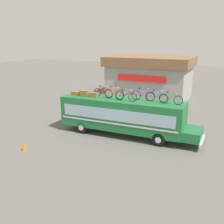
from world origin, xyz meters
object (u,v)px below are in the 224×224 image
(rooftop_bicycle_6, at_px, (171,99))
(traffic_cone, at_px, (24,146))
(luggage_bag_3, at_px, (94,95))
(rooftop_bicycle_3, at_px, (126,96))
(rooftop_bicycle_1, at_px, (103,92))
(rooftop_bicycle_5, at_px, (157,97))
(luggage_bag_1, at_px, (76,93))
(bus, at_px, (124,115))
(luggage_bag_2, at_px, (84,93))
(rooftop_bicycle_2, at_px, (114,94))
(rooftop_bicycle_4, at_px, (143,95))

(rooftop_bicycle_6, relative_size, traffic_cone, 2.61)
(luggage_bag_3, distance_m, rooftop_bicycle_3, 2.88)
(luggage_bag_3, relative_size, rooftop_bicycle_1, 0.40)
(rooftop_bicycle_3, distance_m, rooftop_bicycle_5, 2.30)
(luggage_bag_1, bearing_deg, rooftop_bicycle_6, 1.66)
(luggage_bag_1, distance_m, rooftop_bicycle_6, 7.85)
(bus, bearing_deg, luggage_bag_3, -175.03)
(luggage_bag_2, relative_size, rooftop_bicycle_6, 0.39)
(rooftop_bicycle_1, distance_m, rooftop_bicycle_6, 5.50)
(luggage_bag_1, distance_m, luggage_bag_3, 1.67)
(rooftop_bicycle_3, bearing_deg, traffic_cone, -135.69)
(rooftop_bicycle_5, distance_m, traffic_cone, 10.14)
(luggage_bag_1, xyz_separation_m, rooftop_bicycle_6, (7.85, 0.23, 0.21))
(rooftop_bicycle_1, height_order, rooftop_bicycle_3, rooftop_bicycle_3)
(rooftop_bicycle_1, relative_size, rooftop_bicycle_5, 1.04)
(luggage_bag_2, distance_m, luggage_bag_3, 0.89)
(rooftop_bicycle_2, xyz_separation_m, traffic_cone, (-4.32, -5.54, -2.99))
(rooftop_bicycle_6, bearing_deg, rooftop_bicycle_3, -173.06)
(bus, xyz_separation_m, rooftop_bicycle_3, (0.32, -0.39, 1.61))
(rooftop_bicycle_2, bearing_deg, luggage_bag_2, -177.80)
(traffic_cone, bearing_deg, rooftop_bicycle_6, 33.12)
(luggage_bag_3, bearing_deg, rooftop_bicycle_4, 7.52)
(rooftop_bicycle_2, distance_m, rooftop_bicycle_6, 4.41)
(rooftop_bicycle_4, xyz_separation_m, rooftop_bicycle_6, (2.19, -0.29, -0.03))
(rooftop_bicycle_3, bearing_deg, rooftop_bicycle_5, 18.57)
(rooftop_bicycle_2, xyz_separation_m, rooftop_bicycle_4, (2.22, 0.44, 0.00))
(rooftop_bicycle_6, bearing_deg, rooftop_bicycle_2, -178.08)
(rooftop_bicycle_4, distance_m, rooftop_bicycle_6, 2.21)
(rooftop_bicycle_6, bearing_deg, rooftop_bicycle_5, 163.64)
(rooftop_bicycle_2, bearing_deg, rooftop_bicycle_1, 163.60)
(traffic_cone, bearing_deg, rooftop_bicycle_2, 52.10)
(luggage_bag_1, height_order, rooftop_bicycle_4, rooftop_bicycle_4)
(luggage_bag_1, xyz_separation_m, rooftop_bicycle_5, (6.72, 0.56, 0.21))
(rooftop_bicycle_3, height_order, rooftop_bicycle_4, rooftop_bicycle_4)
(rooftop_bicycle_4, relative_size, rooftop_bicycle_5, 1.12)
(rooftop_bicycle_2, height_order, rooftop_bicycle_6, rooftop_bicycle_2)
(luggage_bag_3, height_order, rooftop_bicycle_2, rooftop_bicycle_2)
(rooftop_bicycle_4, bearing_deg, rooftop_bicycle_3, -148.30)
(rooftop_bicycle_5, distance_m, rooftop_bicycle_6, 1.17)
(rooftop_bicycle_5, bearing_deg, rooftop_bicycle_6, -16.36)
(rooftop_bicycle_4, bearing_deg, rooftop_bicycle_2, -168.86)
(luggage_bag_3, height_order, rooftop_bicycle_3, rooftop_bicycle_3)
(rooftop_bicycle_1, bearing_deg, luggage_bag_1, -170.32)
(bus, relative_size, luggage_bag_1, 17.09)
(luggage_bag_1, distance_m, rooftop_bicycle_3, 4.55)
(luggage_bag_2, height_order, rooftop_bicycle_6, rooftop_bicycle_6)
(bus, xyz_separation_m, rooftop_bicycle_4, (1.44, 0.31, 1.64))
(rooftop_bicycle_1, distance_m, rooftop_bicycle_2, 1.14)
(bus, height_order, luggage_bag_2, luggage_bag_2)
(rooftop_bicycle_5, relative_size, traffic_cone, 2.48)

